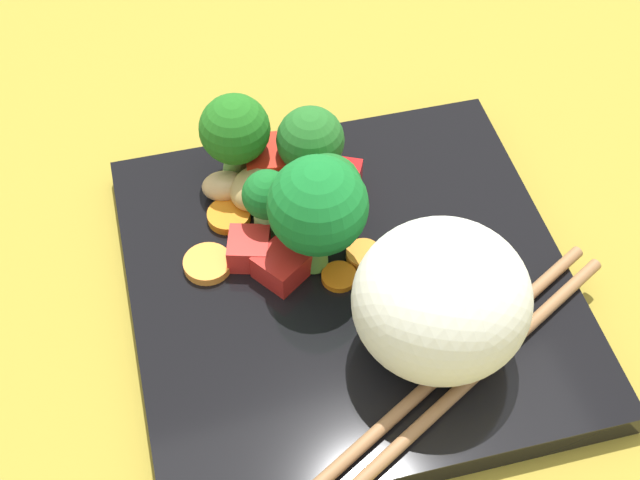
% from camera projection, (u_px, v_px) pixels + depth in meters
% --- Properties ---
extents(ground_plane, '(1.10, 1.10, 0.02)m').
position_uv_depth(ground_plane, '(349.00, 302.00, 0.58)').
color(ground_plane, olive).
extents(square_plate, '(0.28, 0.28, 0.02)m').
position_uv_depth(square_plate, '(349.00, 285.00, 0.56)').
color(square_plate, black).
rests_on(square_plate, ground_plane).
extents(rice_mound, '(0.11, 0.11, 0.09)m').
position_uv_depth(rice_mound, '(441.00, 300.00, 0.49)').
color(rice_mound, white).
rests_on(rice_mound, square_plate).
extents(broccoli_floret_0, '(0.04, 0.04, 0.05)m').
position_uv_depth(broccoli_floret_0, '(326.00, 189.00, 0.56)').
color(broccoli_floret_0, '#72B55B').
rests_on(broccoli_floret_0, square_plate).
extents(broccoli_floret_1, '(0.06, 0.06, 0.08)m').
position_uv_depth(broccoli_floret_1, '(318.00, 208.00, 0.52)').
color(broccoli_floret_1, '#5E9C39').
rests_on(broccoli_floret_1, square_plate).
extents(broccoli_floret_2, '(0.03, 0.03, 0.05)m').
position_uv_depth(broccoli_floret_2, '(267.00, 199.00, 0.56)').
color(broccoli_floret_2, '#73AF5E').
rests_on(broccoli_floret_2, square_plate).
extents(broccoli_floret_3, '(0.04, 0.04, 0.06)m').
position_uv_depth(broccoli_floret_3, '(310.00, 142.00, 0.58)').
color(broccoli_floret_3, '#79C050').
rests_on(broccoli_floret_3, square_plate).
extents(broccoli_floret_4, '(0.05, 0.05, 0.07)m').
position_uv_depth(broccoli_floret_4, '(235.00, 131.00, 0.58)').
color(broccoli_floret_4, '#80C155').
rests_on(broccoli_floret_4, square_plate).
extents(carrot_slice_0, '(0.03, 0.03, 0.01)m').
position_uv_depth(carrot_slice_0, '(208.00, 264.00, 0.56)').
color(carrot_slice_0, orange).
rests_on(carrot_slice_0, square_plate).
extents(carrot_slice_1, '(0.03, 0.03, 0.01)m').
position_uv_depth(carrot_slice_1, '(229.00, 216.00, 0.58)').
color(carrot_slice_1, orange).
rests_on(carrot_slice_1, square_plate).
extents(carrot_slice_2, '(0.03, 0.03, 0.01)m').
position_uv_depth(carrot_slice_2, '(364.00, 255.00, 0.56)').
color(carrot_slice_2, orange).
rests_on(carrot_slice_2, square_plate).
extents(carrot_slice_3, '(0.03, 0.03, 0.00)m').
position_uv_depth(carrot_slice_3, '(341.00, 280.00, 0.55)').
color(carrot_slice_3, orange).
rests_on(carrot_slice_3, square_plate).
extents(pepper_chunk_0, '(0.03, 0.03, 0.02)m').
position_uv_depth(pepper_chunk_0, '(293.00, 204.00, 0.58)').
color(pepper_chunk_0, red).
rests_on(pepper_chunk_0, square_plate).
extents(pepper_chunk_1, '(0.04, 0.04, 0.02)m').
position_uv_depth(pepper_chunk_1, '(338.00, 183.00, 0.59)').
color(pepper_chunk_1, red).
rests_on(pepper_chunk_1, square_plate).
extents(pepper_chunk_2, '(0.04, 0.04, 0.02)m').
position_uv_depth(pepper_chunk_2, '(282.00, 265.00, 0.55)').
color(pepper_chunk_2, red).
rests_on(pepper_chunk_2, square_plate).
extents(pepper_chunk_3, '(0.04, 0.04, 0.02)m').
position_uv_depth(pepper_chunk_3, '(270.00, 162.00, 0.60)').
color(pepper_chunk_3, red).
rests_on(pepper_chunk_3, square_plate).
extents(pepper_chunk_4, '(0.03, 0.03, 0.02)m').
position_uv_depth(pepper_chunk_4, '(249.00, 249.00, 0.56)').
color(pepper_chunk_4, red).
rests_on(pepper_chunk_4, square_plate).
extents(chicken_piece_0, '(0.05, 0.05, 0.02)m').
position_uv_depth(chicken_piece_0, '(257.00, 188.00, 0.59)').
color(chicken_piece_0, tan).
rests_on(chicken_piece_0, square_plate).
extents(chicken_piece_1, '(0.03, 0.03, 0.02)m').
position_uv_depth(chicken_piece_1, '(224.00, 186.00, 0.59)').
color(chicken_piece_1, tan).
rests_on(chicken_piece_1, square_plate).
extents(chopstick_pair, '(0.12, 0.21, 0.01)m').
position_uv_depth(chopstick_pair, '(468.00, 366.00, 0.51)').
color(chopstick_pair, '#9B6B42').
rests_on(chopstick_pair, square_plate).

